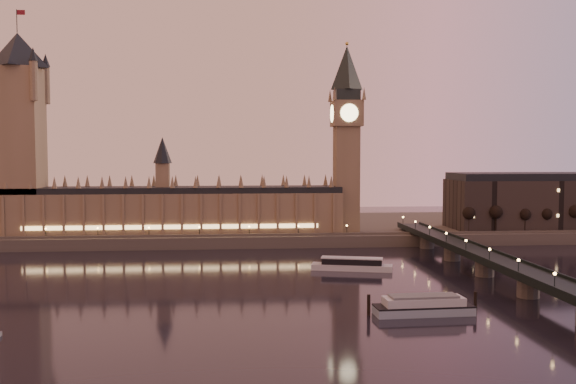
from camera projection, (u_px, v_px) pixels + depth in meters
name	position (u px, v px, depth m)	size (l,w,h in m)	color
ground	(258.00, 291.00, 230.65)	(700.00, 700.00, 0.00)	black
far_embankment	(295.00, 228.00, 397.17)	(560.00, 130.00, 6.00)	#423D35
palace_of_westminster	(174.00, 204.00, 346.05)	(180.00, 26.62, 52.00)	brown
victoria_tower	(19.00, 122.00, 336.28)	(31.68, 31.68, 118.00)	brown
big_ben	(347.00, 127.00, 351.81)	(17.68, 17.68, 104.00)	brown
westminster_bridge	(504.00, 271.00, 238.43)	(13.20, 260.00, 15.30)	black
bare_tree_0	(466.00, 215.00, 348.49)	(6.49, 6.49, 13.20)	black
bare_tree_1	(494.00, 215.00, 349.89)	(6.49, 6.49, 13.20)	black
bare_tree_2	(522.00, 214.00, 351.30)	(6.49, 6.49, 13.20)	black
bare_tree_3	(550.00, 214.00, 352.71)	(6.49, 6.49, 13.20)	black
cruise_boat_a	(352.00, 265.00, 270.63)	(34.65, 15.85, 5.42)	silver
moored_barge	(424.00, 306.00, 196.34)	(35.09, 9.78, 6.44)	#889DAD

